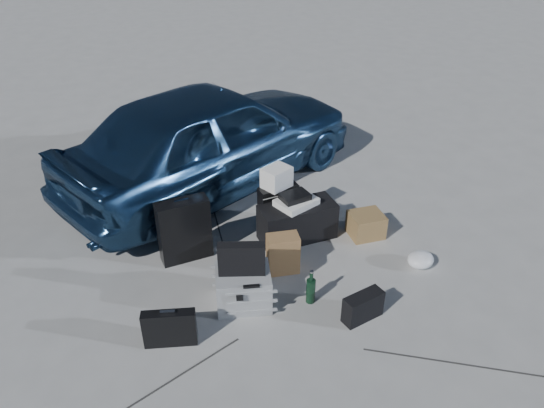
{
  "coord_description": "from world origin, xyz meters",
  "views": [
    {
      "loc": [
        -1.65,
        -3.25,
        3.3
      ],
      "look_at": [
        0.12,
        0.85,
        0.53
      ],
      "focal_mm": 35.0,
      "sensor_mm": 36.0,
      "label": 1
    }
  ],
  "objects_px": {
    "car": "(212,136)",
    "briefcase": "(170,328)",
    "duffel_bag": "(297,222)",
    "suitcase_right": "(278,207)",
    "pelican_case": "(243,288)",
    "cardboard_box": "(366,225)",
    "green_bottle": "(311,287)",
    "suitcase_left": "(184,230)"
  },
  "relations": [
    {
      "from": "car",
      "to": "briefcase",
      "type": "bearing_deg",
      "value": 132.19
    },
    {
      "from": "duffel_bag",
      "to": "suitcase_right",
      "type": "bearing_deg",
      "value": 113.9
    },
    {
      "from": "pelican_case",
      "to": "briefcase",
      "type": "height_order",
      "value": "pelican_case"
    },
    {
      "from": "suitcase_right",
      "to": "duffel_bag",
      "type": "distance_m",
      "value": 0.29
    },
    {
      "from": "pelican_case",
      "to": "suitcase_right",
      "type": "relative_size",
      "value": 0.94
    },
    {
      "from": "suitcase_right",
      "to": "cardboard_box",
      "type": "xyz_separation_m",
      "value": [
        0.8,
        -0.51,
        -0.13
      ]
    },
    {
      "from": "pelican_case",
      "to": "green_bottle",
      "type": "distance_m",
      "value": 0.6
    },
    {
      "from": "pelican_case",
      "to": "duffel_bag",
      "type": "distance_m",
      "value": 1.15
    },
    {
      "from": "car",
      "to": "duffel_bag",
      "type": "xyz_separation_m",
      "value": [
        0.44,
        -1.46,
        -0.45
      ]
    },
    {
      "from": "car",
      "to": "briefcase",
      "type": "distance_m",
      "value": 2.72
    },
    {
      "from": "suitcase_left",
      "to": "duffel_bag",
      "type": "distance_m",
      "value": 1.19
    },
    {
      "from": "car",
      "to": "briefcase",
      "type": "relative_size",
      "value": 8.82
    },
    {
      "from": "suitcase_left",
      "to": "duffel_bag",
      "type": "relative_size",
      "value": 0.83
    },
    {
      "from": "briefcase",
      "to": "duffel_bag",
      "type": "distance_m",
      "value": 1.87
    },
    {
      "from": "cardboard_box",
      "to": "green_bottle",
      "type": "distance_m",
      "value": 1.24
    },
    {
      "from": "pelican_case",
      "to": "briefcase",
      "type": "bearing_deg",
      "value": -146.14
    },
    {
      "from": "suitcase_left",
      "to": "cardboard_box",
      "type": "relative_size",
      "value": 1.91
    },
    {
      "from": "pelican_case",
      "to": "green_bottle",
      "type": "xyz_separation_m",
      "value": [
        0.56,
        -0.22,
        -0.01
      ]
    },
    {
      "from": "suitcase_right",
      "to": "cardboard_box",
      "type": "distance_m",
      "value": 0.96
    },
    {
      "from": "briefcase",
      "to": "suitcase_right",
      "type": "xyz_separation_m",
      "value": [
        1.5,
        1.21,
        0.09
      ]
    },
    {
      "from": "duffel_bag",
      "to": "green_bottle",
      "type": "height_order",
      "value": "duffel_bag"
    },
    {
      "from": "car",
      "to": "pelican_case",
      "type": "distance_m",
      "value": 2.28
    },
    {
      "from": "cardboard_box",
      "to": "car",
      "type": "bearing_deg",
      "value": 123.73
    },
    {
      "from": "suitcase_right",
      "to": "duffel_bag",
      "type": "xyz_separation_m",
      "value": [
        0.11,
        -0.26,
        -0.06
      ]
    },
    {
      "from": "suitcase_left",
      "to": "duffel_bag",
      "type": "xyz_separation_m",
      "value": [
        1.17,
        -0.13,
        -0.13
      ]
    },
    {
      "from": "duffel_bag",
      "to": "green_bottle",
      "type": "distance_m",
      "value": 1.01
    },
    {
      "from": "cardboard_box",
      "to": "briefcase",
      "type": "bearing_deg",
      "value": -162.96
    },
    {
      "from": "car",
      "to": "suitcase_right",
      "type": "bearing_deg",
      "value": 173.72
    },
    {
      "from": "briefcase",
      "to": "green_bottle",
      "type": "height_order",
      "value": "briefcase"
    },
    {
      "from": "suitcase_left",
      "to": "cardboard_box",
      "type": "height_order",
      "value": "suitcase_left"
    },
    {
      "from": "pelican_case",
      "to": "briefcase",
      "type": "distance_m",
      "value": 0.76
    },
    {
      "from": "cardboard_box",
      "to": "pelican_case",
      "type": "bearing_deg",
      "value": -163.02
    },
    {
      "from": "car",
      "to": "pelican_case",
      "type": "height_order",
      "value": "car"
    },
    {
      "from": "suitcase_left",
      "to": "green_bottle",
      "type": "relative_size",
      "value": 1.98
    },
    {
      "from": "car",
      "to": "briefcase",
      "type": "height_order",
      "value": "car"
    },
    {
      "from": "cardboard_box",
      "to": "green_bottle",
      "type": "height_order",
      "value": "green_bottle"
    },
    {
      "from": "suitcase_right",
      "to": "green_bottle",
      "type": "bearing_deg",
      "value": -102.65
    },
    {
      "from": "car",
      "to": "cardboard_box",
      "type": "distance_m",
      "value": 2.12
    },
    {
      "from": "suitcase_left",
      "to": "cardboard_box",
      "type": "distance_m",
      "value": 1.92
    },
    {
      "from": "duffel_bag",
      "to": "cardboard_box",
      "type": "bearing_deg",
      "value": -18.02
    },
    {
      "from": "briefcase",
      "to": "cardboard_box",
      "type": "xyz_separation_m",
      "value": [
        2.31,
        0.71,
        -0.04
      ]
    },
    {
      "from": "green_bottle",
      "to": "car",
      "type": "bearing_deg",
      "value": 92.83
    }
  ]
}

